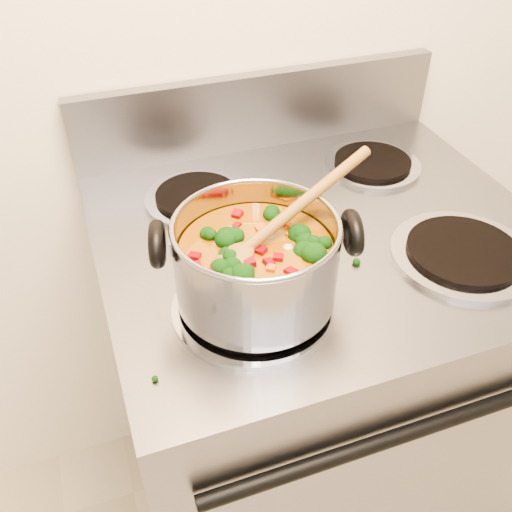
# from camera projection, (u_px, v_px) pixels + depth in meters

# --- Properties ---
(electric_range) EXTENTS (0.78, 0.71, 1.08)m
(electric_range) POSITION_uv_depth(u_px,v_px,m) (307.00, 386.00, 1.30)
(electric_range) COLOR gray
(electric_range) RESTS_ON ground
(stockpot) EXTENTS (0.30, 0.24, 0.14)m
(stockpot) POSITION_uv_depth(u_px,v_px,m) (256.00, 263.00, 0.81)
(stockpot) COLOR #9899A0
(stockpot) RESTS_ON electric_range
(wooden_spoon) EXTENTS (0.30, 0.14, 0.10)m
(wooden_spoon) POSITION_uv_depth(u_px,v_px,m) (269.00, 230.00, 0.79)
(wooden_spoon) COLOR brown
(wooden_spoon) RESTS_ON stockpot
(cooktop_crumbs) EXTENTS (0.37, 0.24, 0.01)m
(cooktop_crumbs) POSITION_uv_depth(u_px,v_px,m) (277.00, 257.00, 0.94)
(cooktop_crumbs) COLOR black
(cooktop_crumbs) RESTS_ON electric_range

